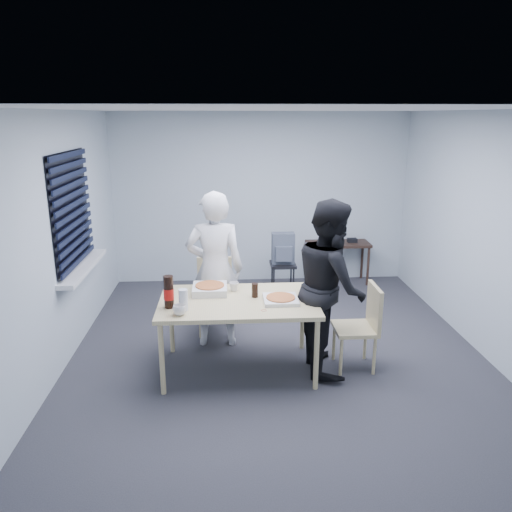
{
  "coord_description": "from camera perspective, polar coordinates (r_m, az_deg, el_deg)",
  "views": [
    {
      "loc": [
        -0.55,
        -5.1,
        2.55
      ],
      "look_at": [
        -0.22,
        0.1,
        1.07
      ],
      "focal_mm": 35.0,
      "sensor_mm": 36.0,
      "label": 1
    }
  ],
  "objects": [
    {
      "name": "room",
      "position": [
        5.85,
        -19.94,
        3.98
      ],
      "size": [
        5.0,
        5.0,
        5.0
      ],
      "color": "#2E2E33",
      "rests_on": "ground"
    },
    {
      "name": "dining_table",
      "position": [
        5.03,
        -2.05,
        -5.65
      ],
      "size": [
        1.57,
        1.0,
        0.76
      ],
      "color": "tan",
      "rests_on": "ground"
    },
    {
      "name": "chair_far",
      "position": [
        6.07,
        -4.74,
        -3.82
      ],
      "size": [
        0.42,
        0.42,
        0.89
      ],
      "color": "tan",
      "rests_on": "ground"
    },
    {
      "name": "chair_right",
      "position": [
        5.26,
        12.18,
        -7.29
      ],
      "size": [
        0.42,
        0.42,
        0.89
      ],
      "color": "tan",
      "rests_on": "ground"
    },
    {
      "name": "person_white",
      "position": [
        5.57,
        -4.72,
        -1.58
      ],
      "size": [
        0.65,
        0.42,
        1.77
      ],
      "primitive_type": "imported",
      "rotation": [
        0.0,
        0.0,
        3.14
      ],
      "color": "silver",
      "rests_on": "ground"
    },
    {
      "name": "person_black",
      "position": [
        5.08,
        8.47,
        -3.44
      ],
      "size": [
        0.47,
        0.86,
        1.77
      ],
      "primitive_type": "imported",
      "rotation": [
        0.0,
        0.0,
        1.57
      ],
      "color": "black",
      "rests_on": "ground"
    },
    {
      "name": "side_table",
      "position": [
        7.83,
        9.34,
        0.98
      ],
      "size": [
        0.97,
        0.43,
        0.64
      ],
      "color": "#35211B",
      "rests_on": "ground"
    },
    {
      "name": "stool",
      "position": [
        7.18,
        3.07,
        -1.67
      ],
      "size": [
        0.36,
        0.36,
        0.5
      ],
      "color": "black",
      "rests_on": "ground"
    },
    {
      "name": "backpack",
      "position": [
        7.08,
        3.12,
        0.82
      ],
      "size": [
        0.32,
        0.23,
        0.44
      ],
      "rotation": [
        0.0,
        0.0,
        0.19
      ],
      "color": "slate",
      "rests_on": "stool"
    },
    {
      "name": "pizza_box_a",
      "position": [
        5.21,
        -5.29,
        -3.75
      ],
      "size": [
        0.35,
        0.35,
        0.09
      ],
      "rotation": [
        0.0,
        0.0,
        0.0
      ],
      "color": "silver",
      "rests_on": "dining_table"
    },
    {
      "name": "pizza_box_b",
      "position": [
        4.97,
        2.84,
        -4.94
      ],
      "size": [
        0.34,
        0.34,
        0.05
      ],
      "rotation": [
        0.0,
        0.0,
        0.14
      ],
      "color": "silver",
      "rests_on": "dining_table"
    },
    {
      "name": "mug_a",
      "position": [
        4.68,
        -8.74,
        -6.12
      ],
      "size": [
        0.17,
        0.17,
        0.1
      ],
      "primitive_type": "imported",
      "rotation": [
        0.0,
        0.0,
        0.52
      ],
      "color": "silver",
      "rests_on": "dining_table"
    },
    {
      "name": "mug_b",
      "position": [
        5.24,
        -2.54,
        -3.52
      ],
      "size": [
        0.1,
        0.1,
        0.09
      ],
      "primitive_type": "imported",
      "color": "silver",
      "rests_on": "dining_table"
    },
    {
      "name": "cola_glass",
      "position": [
        5.05,
        -0.13,
        -3.94
      ],
      "size": [
        0.07,
        0.07,
        0.14
      ],
      "primitive_type": "cylinder",
      "rotation": [
        0.0,
        0.0,
        -0.11
      ],
      "color": "black",
      "rests_on": "dining_table"
    },
    {
      "name": "soda_bottle",
      "position": [
        4.83,
        -9.94,
        -4.12
      ],
      "size": [
        0.1,
        0.1,
        0.32
      ],
      "rotation": [
        0.0,
        0.0,
        0.3
      ],
      "color": "black",
      "rests_on": "dining_table"
    },
    {
      "name": "plastic_cups",
      "position": [
        4.76,
        -8.31,
        -4.98
      ],
      "size": [
        0.1,
        0.1,
        0.21
      ],
      "primitive_type": "cylinder",
      "rotation": [
        0.0,
        0.0,
        -0.17
      ],
      "color": "silver",
      "rests_on": "dining_table"
    },
    {
      "name": "rubber_band",
      "position": [
        4.74,
        0.89,
        -6.22
      ],
      "size": [
        0.06,
        0.06,
        0.0
      ],
      "primitive_type": "torus",
      "rotation": [
        0.0,
        0.0,
        0.15
      ],
      "color": "red",
      "rests_on": "dining_table"
    },
    {
      "name": "papers",
      "position": [
        7.76,
        8.32,
        1.5
      ],
      "size": [
        0.34,
        0.4,
        0.01
      ],
      "primitive_type": "cube",
      "rotation": [
        0.0,
        0.0,
        0.34
      ],
      "color": "white",
      "rests_on": "side_table"
    },
    {
      "name": "black_box",
      "position": [
        7.86,
        10.93,
        1.78
      ],
      "size": [
        0.16,
        0.13,
        0.06
      ],
      "primitive_type": "cube",
      "rotation": [
        0.0,
        0.0,
        0.19
      ],
      "color": "black",
      "rests_on": "side_table"
    }
  ]
}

